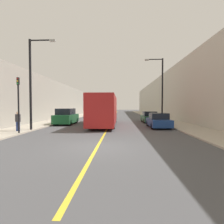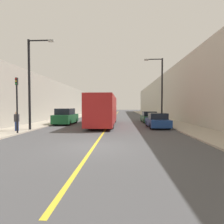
{
  "view_description": "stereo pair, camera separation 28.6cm",
  "coord_description": "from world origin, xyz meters",
  "px_view_note": "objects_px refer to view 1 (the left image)",
  "views": [
    {
      "loc": [
        1.2,
        -9.15,
        2.15
      ],
      "look_at": [
        -0.1,
        19.22,
        1.22
      ],
      "focal_mm": 28.0,
      "sensor_mm": 36.0,
      "label": 1
    },
    {
      "loc": [
        1.48,
        -9.13,
        2.15
      ],
      "look_at": [
        -0.1,
        19.22,
        1.22
      ],
      "focal_mm": 28.0,
      "sensor_mm": 36.0,
      "label": 2
    }
  ],
  "objects_px": {
    "street_lamp_left": "(32,79)",
    "pedestrian": "(18,121)",
    "parked_suv_left": "(66,117)",
    "street_lamp_right": "(161,87)",
    "bus": "(104,110)",
    "traffic_light": "(18,103)",
    "car_right_mid": "(149,117)",
    "car_right_near": "(158,121)"
  },
  "relations": [
    {
      "from": "car_right_mid",
      "to": "pedestrian",
      "type": "bearing_deg",
      "value": -142.53
    },
    {
      "from": "bus",
      "to": "pedestrian",
      "type": "height_order",
      "value": "bus"
    },
    {
      "from": "parked_suv_left",
      "to": "car_right_mid",
      "type": "relative_size",
      "value": 1.0
    },
    {
      "from": "street_lamp_left",
      "to": "pedestrian",
      "type": "height_order",
      "value": "street_lamp_left"
    },
    {
      "from": "bus",
      "to": "car_right_mid",
      "type": "distance_m",
      "value": 6.8
    },
    {
      "from": "parked_suv_left",
      "to": "street_lamp_left",
      "type": "xyz_separation_m",
      "value": [
        -1.2,
        -5.63,
        3.66
      ]
    },
    {
      "from": "parked_suv_left",
      "to": "street_lamp_right",
      "type": "bearing_deg",
      "value": 10.35
    },
    {
      "from": "parked_suv_left",
      "to": "pedestrian",
      "type": "relative_size",
      "value": 2.75
    },
    {
      "from": "car_right_near",
      "to": "car_right_mid",
      "type": "distance_m",
      "value": 5.73
    },
    {
      "from": "car_right_mid",
      "to": "pedestrian",
      "type": "height_order",
      "value": "pedestrian"
    },
    {
      "from": "parked_suv_left",
      "to": "car_right_mid",
      "type": "bearing_deg",
      "value": 15.51
    },
    {
      "from": "car_right_mid",
      "to": "bus",
      "type": "bearing_deg",
      "value": -148.16
    },
    {
      "from": "bus",
      "to": "street_lamp_left",
      "type": "xyz_separation_m",
      "value": [
        -5.86,
        -4.96,
        2.78
      ]
    },
    {
      "from": "parked_suv_left",
      "to": "traffic_light",
      "type": "bearing_deg",
      "value": -99.55
    },
    {
      "from": "bus",
      "to": "pedestrian",
      "type": "relative_size",
      "value": 6.85
    },
    {
      "from": "car_right_near",
      "to": "street_lamp_right",
      "type": "relative_size",
      "value": 0.52
    },
    {
      "from": "car_right_near",
      "to": "car_right_mid",
      "type": "bearing_deg",
      "value": 89.37
    },
    {
      "from": "bus",
      "to": "street_lamp_right",
      "type": "bearing_deg",
      "value": 21.74
    },
    {
      "from": "parked_suv_left",
      "to": "street_lamp_right",
      "type": "xyz_separation_m",
      "value": [
        11.68,
        2.13,
        3.81
      ]
    },
    {
      "from": "street_lamp_left",
      "to": "pedestrian",
      "type": "distance_m",
      "value": 3.8
    },
    {
      "from": "car_right_mid",
      "to": "traffic_light",
      "type": "relative_size",
      "value": 1.05
    },
    {
      "from": "street_lamp_left",
      "to": "traffic_light",
      "type": "distance_m",
      "value": 2.93
    },
    {
      "from": "parked_suv_left",
      "to": "street_lamp_right",
      "type": "distance_m",
      "value": 12.47
    },
    {
      "from": "car_right_mid",
      "to": "car_right_near",
      "type": "bearing_deg",
      "value": -90.63
    },
    {
      "from": "bus",
      "to": "traffic_light",
      "type": "xyz_separation_m",
      "value": [
        -5.95,
        -6.97,
        0.65
      ]
    },
    {
      "from": "bus",
      "to": "traffic_light",
      "type": "bearing_deg",
      "value": -130.47
    },
    {
      "from": "street_lamp_left",
      "to": "parked_suv_left",
      "type": "bearing_deg",
      "value": 77.98
    },
    {
      "from": "bus",
      "to": "street_lamp_left",
      "type": "bearing_deg",
      "value": -139.75
    },
    {
      "from": "parked_suv_left",
      "to": "traffic_light",
      "type": "relative_size",
      "value": 1.05
    },
    {
      "from": "street_lamp_right",
      "to": "bus",
      "type": "bearing_deg",
      "value": -158.26
    },
    {
      "from": "street_lamp_left",
      "to": "street_lamp_right",
      "type": "bearing_deg",
      "value": 31.07
    },
    {
      "from": "car_right_mid",
      "to": "street_lamp_right",
      "type": "height_order",
      "value": "street_lamp_right"
    },
    {
      "from": "street_lamp_right",
      "to": "traffic_light",
      "type": "xyz_separation_m",
      "value": [
        -12.97,
        -9.77,
        -2.28
      ]
    },
    {
      "from": "bus",
      "to": "car_right_mid",
      "type": "bearing_deg",
      "value": 31.84
    },
    {
      "from": "car_right_mid",
      "to": "street_lamp_left",
      "type": "bearing_deg",
      "value": -143.67
    },
    {
      "from": "car_right_near",
      "to": "car_right_mid",
      "type": "relative_size",
      "value": 0.96
    },
    {
      "from": "street_lamp_left",
      "to": "pedestrian",
      "type": "bearing_deg",
      "value": -129.21
    },
    {
      "from": "car_right_mid",
      "to": "street_lamp_left",
      "type": "relative_size",
      "value": 0.56
    },
    {
      "from": "traffic_light",
      "to": "parked_suv_left",
      "type": "bearing_deg",
      "value": 80.45
    },
    {
      "from": "traffic_light",
      "to": "bus",
      "type": "bearing_deg",
      "value": 49.53
    },
    {
      "from": "bus",
      "to": "traffic_light",
      "type": "distance_m",
      "value": 9.19
    },
    {
      "from": "bus",
      "to": "parked_suv_left",
      "type": "distance_m",
      "value": 4.79
    }
  ]
}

